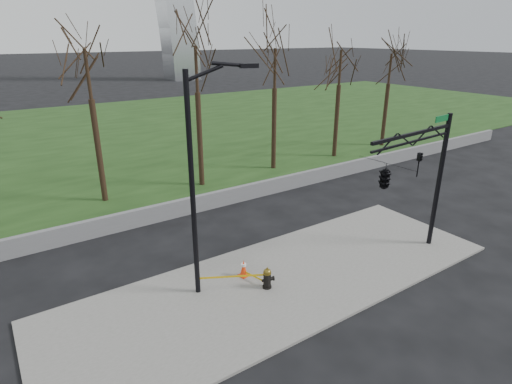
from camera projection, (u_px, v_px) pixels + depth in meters
ground at (283, 281)px, 16.01m from camera, size 500.00×500.00×0.00m
sidewalk at (283, 280)px, 15.99m from camera, size 18.00×6.00×0.10m
grass_strip at (91, 136)px, 39.25m from camera, size 120.00×40.00×0.06m
guardrail at (192, 205)px, 22.05m from camera, size 60.00×0.30×0.90m
tree_row at (150, 119)px, 23.45m from camera, size 45.01×4.00×9.00m
fire_hydrant at (267, 278)px, 15.31m from camera, size 0.53×0.35×0.85m
traffic_cone at (244, 268)px, 16.08m from camera, size 0.44×0.44×0.70m
street_light at (198, 172)px, 13.64m from camera, size 2.33×0.85×8.21m
traffic_signal_mast at (398, 172)px, 15.46m from camera, size 5.09×2.51×6.00m
caution_tape at (240, 277)px, 15.33m from camera, size 2.26×1.22×0.43m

